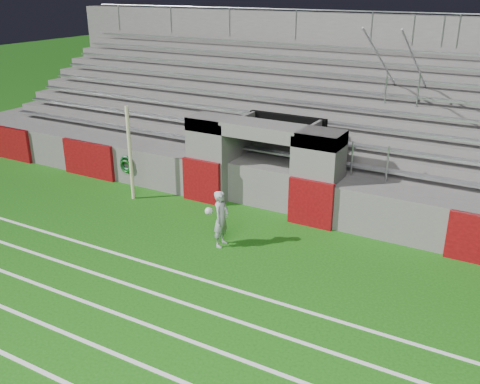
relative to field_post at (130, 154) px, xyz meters
The scene contains 6 objects.
ground 4.62m from the field_post, 28.64° to the right, with size 90.00×90.00×0.00m, color #15500D.
field_post is the anchor object (origin of this frame).
field_markings 8.20m from the field_post, 61.60° to the right, with size 28.00×8.09×0.01m.
stadium_structure 7.02m from the field_post, 56.85° to the left, with size 26.00×8.48×5.42m.
goalkeeper_with_ball 4.39m from the field_post, 18.76° to the right, with size 0.51×0.65×1.50m.
hose_coil 1.46m from the field_post, 138.42° to the left, with size 0.53×0.14×0.60m.
Camera 1 is at (6.78, -9.89, 6.40)m, focal length 40.00 mm.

